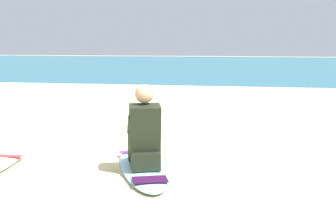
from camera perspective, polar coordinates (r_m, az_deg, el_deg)
name	(u,v)px	position (r m, az deg, el deg)	size (l,w,h in m)	color
ground_plane	(165,157)	(6.01, -0.39, -6.07)	(80.00, 80.00, 0.00)	beige
sea	(236,66)	(27.51, 8.41, 5.28)	(80.00, 28.00, 0.10)	teal
breaking_foam	(217,89)	(13.87, 6.03, 2.36)	(80.00, 0.90, 0.11)	white
surfboard_main	(143,166)	(5.48, -3.14, -7.12)	(1.21, 2.13, 0.08)	#9ED1E5
surfer_seated	(144,135)	(5.24, -2.95, -3.33)	(0.54, 0.77, 0.95)	black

